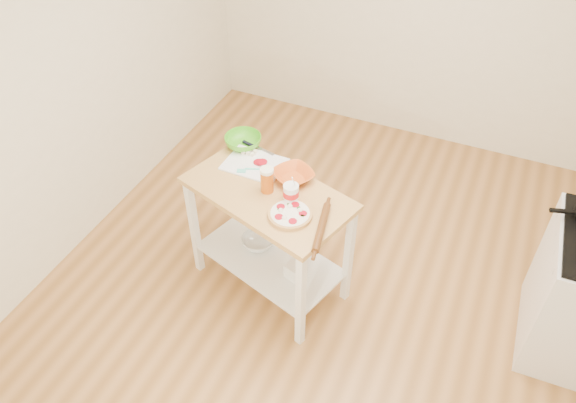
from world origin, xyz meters
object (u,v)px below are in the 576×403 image
(orange_bowl, at_px, (293,176))
(green_bowl, at_px, (243,141))
(knife, at_px, (254,146))
(rolling_pin, at_px, (321,228))
(shelf_glass_bowl, at_px, (258,242))
(shelf_bin, at_px, (295,271))
(spatula, at_px, (247,170))
(beer_pint, at_px, (267,180))
(cutting_board, at_px, (255,163))
(prep_island, at_px, (269,220))
(pizza, at_px, (290,214))
(yogurt_tub, at_px, (291,193))

(orange_bowl, relative_size, green_bowl, 0.98)
(knife, relative_size, rolling_pin, 0.67)
(orange_bowl, distance_m, shelf_glass_bowl, 0.68)
(shelf_bin, bearing_deg, spatula, 154.84)
(beer_pint, relative_size, shelf_glass_bowl, 0.74)
(cutting_board, distance_m, rolling_pin, 0.77)
(beer_pint, distance_m, shelf_glass_bowl, 0.71)
(prep_island, relative_size, rolling_pin, 3.04)
(beer_pint, bearing_deg, shelf_bin, -20.11)
(pizza, distance_m, rolling_pin, 0.23)
(prep_island, bearing_deg, orange_bowl, 59.85)
(prep_island, relative_size, yogurt_tub, 5.71)
(pizza, height_order, beer_pint, beer_pint)
(knife, height_order, green_bowl, green_bowl)
(yogurt_tub, bearing_deg, beer_pint, 172.58)
(yogurt_tub, relative_size, shelf_bin, 1.93)
(pizza, relative_size, shelf_bin, 2.49)
(green_bowl, bearing_deg, cutting_board, -43.36)
(prep_island, bearing_deg, shelf_bin, -19.48)
(shelf_glass_bowl, xyz_separation_m, shelf_bin, (0.36, -0.16, 0.02))
(beer_pint, height_order, rolling_pin, beer_pint)
(knife, bearing_deg, rolling_pin, -24.40)
(spatula, bearing_deg, rolling_pin, -46.43)
(knife, xyz_separation_m, green_bowl, (-0.08, -0.01, 0.02))
(spatula, xyz_separation_m, yogurt_tub, (0.38, -0.14, 0.04))
(beer_pint, xyz_separation_m, shelf_bin, (0.23, -0.09, -0.67))
(prep_island, bearing_deg, rolling_pin, -23.49)
(orange_bowl, height_order, shelf_bin, orange_bowl)
(prep_island, bearing_deg, shelf_glass_bowl, 148.61)
(beer_pint, xyz_separation_m, shelf_glass_bowl, (-0.13, 0.08, -0.69))
(shelf_glass_bowl, bearing_deg, beer_pint, -30.89)
(orange_bowl, bearing_deg, spatula, -170.81)
(prep_island, bearing_deg, green_bowl, 134.62)
(orange_bowl, xyz_separation_m, shelf_glass_bowl, (-0.24, -0.09, -0.63))
(cutting_board, height_order, shelf_glass_bowl, cutting_board)
(green_bowl, relative_size, shelf_glass_bowl, 1.08)
(yogurt_tub, distance_m, shelf_bin, 0.65)
(prep_island, relative_size, orange_bowl, 4.82)
(cutting_board, distance_m, green_bowl, 0.23)
(cutting_board, distance_m, yogurt_tub, 0.44)
(pizza, relative_size, cutting_board, 0.68)
(beer_pint, distance_m, shelf_bin, 0.72)
(pizza, distance_m, shelf_bin, 0.61)
(pizza, distance_m, beer_pint, 0.29)
(spatula, bearing_deg, yogurt_tub, -41.12)
(knife, xyz_separation_m, orange_bowl, (0.39, -0.20, 0.01))
(cutting_board, bearing_deg, green_bowl, 137.73)
(cutting_board, height_order, green_bowl, green_bowl)
(shelf_bin, bearing_deg, cutting_board, 145.38)
(beer_pint, bearing_deg, spatula, 149.59)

